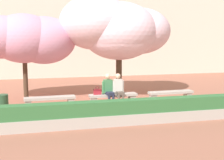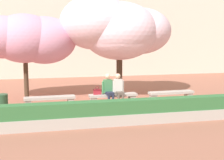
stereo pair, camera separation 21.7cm
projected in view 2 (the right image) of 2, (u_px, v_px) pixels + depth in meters
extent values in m
plane|color=#9E604C|center=(113.00, 104.00, 12.95)|extent=(100.00, 100.00, 0.00)
cube|color=beige|center=(80.00, 1.00, 22.49)|extent=(28.00, 4.00, 10.52)
cube|color=#ADA89E|center=(50.00, 98.00, 12.33)|extent=(2.01, 0.49, 0.10)
cube|color=#ADA89E|center=(28.00, 105.00, 12.15)|extent=(0.25, 0.35, 0.35)
cube|color=#ADA89E|center=(71.00, 102.00, 12.57)|extent=(0.25, 0.35, 0.35)
cube|color=#ADA89E|center=(113.00, 95.00, 12.89)|extent=(2.01, 0.49, 0.10)
cube|color=#ADA89E|center=(94.00, 101.00, 12.71)|extent=(0.25, 0.35, 0.35)
cube|color=#ADA89E|center=(132.00, 99.00, 13.14)|extent=(0.25, 0.35, 0.35)
cube|color=#ADA89E|center=(171.00, 92.00, 13.46)|extent=(2.01, 0.49, 0.10)
cube|color=#ADA89E|center=(153.00, 99.00, 13.28)|extent=(0.25, 0.35, 0.35)
cube|color=#ADA89E|center=(188.00, 97.00, 13.70)|extent=(0.25, 0.35, 0.35)
cube|color=black|center=(109.00, 106.00, 12.48)|extent=(0.13, 0.23, 0.06)
cylinder|color=#23283D|center=(109.00, 101.00, 12.50)|extent=(0.10, 0.10, 0.42)
cube|color=black|center=(114.00, 106.00, 12.54)|extent=(0.13, 0.23, 0.06)
cylinder|color=#23283D|center=(113.00, 101.00, 12.57)|extent=(0.10, 0.10, 0.42)
cube|color=#23283D|center=(109.00, 93.00, 12.66)|extent=(0.33, 0.43, 0.12)
cube|color=#428451|center=(108.00, 86.00, 12.83)|extent=(0.37, 0.26, 0.54)
sphere|color=beige|center=(108.00, 76.00, 12.77)|extent=(0.21, 0.21, 0.21)
cylinder|color=#428451|center=(103.00, 87.00, 12.74)|extent=(0.09, 0.09, 0.50)
cylinder|color=#428451|center=(113.00, 87.00, 12.89)|extent=(0.09, 0.09, 0.50)
cube|color=black|center=(119.00, 106.00, 12.57)|extent=(0.11, 0.23, 0.06)
cylinder|color=brown|center=(119.00, 100.00, 12.60)|extent=(0.10, 0.10, 0.42)
cube|color=black|center=(123.00, 106.00, 12.62)|extent=(0.11, 0.23, 0.06)
cylinder|color=brown|center=(123.00, 100.00, 12.65)|extent=(0.10, 0.10, 0.42)
cube|color=brown|center=(120.00, 93.00, 12.75)|extent=(0.30, 0.42, 0.12)
cube|color=silver|center=(118.00, 86.00, 12.92)|extent=(0.35, 0.24, 0.54)
sphere|color=beige|center=(118.00, 76.00, 12.86)|extent=(0.21, 0.21, 0.21)
cylinder|color=silver|center=(113.00, 87.00, 12.85)|extent=(0.09, 0.09, 0.50)
cylinder|color=silver|center=(123.00, 86.00, 12.97)|extent=(0.09, 0.09, 0.50)
cube|color=#A3232D|center=(97.00, 92.00, 12.72)|extent=(0.30, 0.14, 0.22)
cube|color=maroon|center=(97.00, 90.00, 12.70)|extent=(0.30, 0.15, 0.04)
torus|color=maroon|center=(97.00, 88.00, 12.70)|extent=(0.14, 0.02, 0.14)
cylinder|color=#473323|center=(119.00, 77.00, 14.33)|extent=(0.27, 0.27, 1.91)
ellipsoid|color=#F4CCDB|center=(120.00, 31.00, 14.03)|extent=(3.46, 3.75, 2.60)
ellipsoid|color=#F4CCDB|center=(96.00, 23.00, 13.90)|extent=(3.23, 3.54, 2.42)
ellipsoid|color=#F4CCDB|center=(140.00, 31.00, 14.50)|extent=(2.85, 3.12, 2.14)
cylinder|color=#473323|center=(26.00, 82.00, 13.64)|extent=(0.20, 0.20, 1.65)
ellipsoid|color=pink|center=(25.00, 38.00, 13.37)|extent=(2.81, 2.43, 2.11)
ellipsoid|color=pink|center=(4.00, 37.00, 13.13)|extent=(2.41, 2.13, 1.80)
ellipsoid|color=pink|center=(45.00, 40.00, 13.72)|extent=(2.78, 2.49, 2.08)
cube|color=#ADA89E|center=(133.00, 118.00, 10.15)|extent=(10.33, 0.50, 0.36)
cube|color=#336B38|center=(133.00, 106.00, 10.10)|extent=(10.23, 0.44, 0.44)
cylinder|color=#2D5133|center=(2.00, 105.00, 11.10)|extent=(0.44, 0.44, 0.78)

